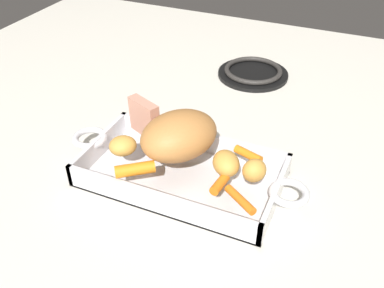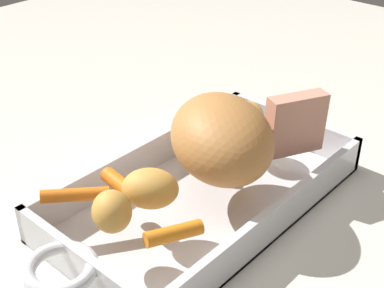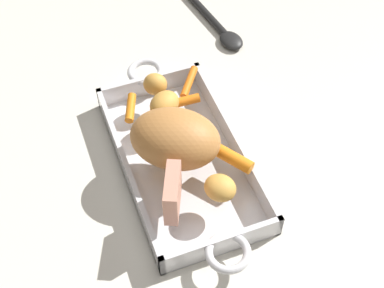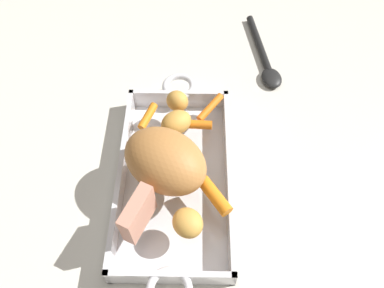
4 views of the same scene
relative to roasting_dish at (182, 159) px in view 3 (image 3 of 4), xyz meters
name	(u,v)px [view 3 (image 3 of 4)]	position (x,y,z in m)	size (l,w,h in m)	color
ground_plane	(182,164)	(0.00, 0.00, -0.02)	(1.73, 1.73, 0.00)	silver
roasting_dish	(182,159)	(0.00, 0.00, 0.00)	(0.47, 0.20, 0.05)	silver
pork_roast	(175,139)	(-0.01, 0.01, 0.07)	(0.15, 0.11, 0.09)	#BB793D
roast_slice_outer	(173,193)	(-0.10, 0.05, 0.07)	(0.02, 0.07, 0.07)	tan
baby_carrot_center_right	(187,101)	(0.09, -0.04, 0.04)	(0.02, 0.02, 0.05)	orange
baby_carrot_long	(131,108)	(0.11, 0.06, 0.04)	(0.02, 0.02, 0.06)	orange
baby_carrot_center_left	(189,82)	(0.13, -0.06, 0.04)	(0.01, 0.01, 0.07)	orange
baby_carrot_northwest	(233,158)	(-0.06, -0.07, 0.04)	(0.02, 0.02, 0.07)	orange
potato_golden_large	(220,188)	(-0.11, -0.03, 0.05)	(0.05, 0.05, 0.04)	gold
potato_halved	(163,104)	(0.09, 0.00, 0.05)	(0.06, 0.05, 0.04)	gold
potato_corner	(153,85)	(0.14, 0.00, 0.05)	(0.04, 0.04, 0.04)	gold
serving_spoon	(216,25)	(0.32, -0.19, -0.01)	(0.24, 0.07, 0.02)	black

